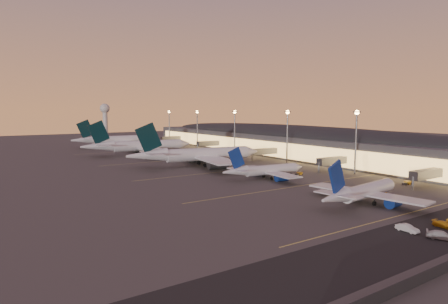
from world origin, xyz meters
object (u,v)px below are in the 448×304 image
at_px(baggage_tug_d, 385,181).
at_px(airliner_wide_far, 118,140).
at_px(baggage_tug_b, 407,183).
at_px(airliner_wide_mid, 139,146).
at_px(airliner_wide_near, 197,155).
at_px(service_van_d, 444,225).
at_px(airliner_narrow_south, 362,192).
at_px(radar_tower, 105,115).
at_px(service_van_a, 407,228).
at_px(airliner_narrow_north, 265,170).
at_px(baggage_tug_a, 382,192).
at_px(service_van_c, 442,235).
at_px(baggage_tug_c, 299,174).

bearing_deg(baggage_tug_d, airliner_wide_far, 100.89).
bearing_deg(baggage_tug_b, airliner_wide_mid, 105.14).
xyz_separation_m(airliner_wide_near, service_van_d, (-0.10, -110.78, -4.62)).
height_order(airliner_wide_far, baggage_tug_b, airliner_wide_far).
bearing_deg(airliner_narrow_south, radar_tower, 79.38).
relative_size(airliner_wide_far, service_van_a, 12.91).
distance_m(airliner_narrow_north, baggage_tug_d, 43.39).
xyz_separation_m(airliner_narrow_north, baggage_tug_d, (32.29, -28.85, -2.75)).
height_order(airliner_narrow_south, service_van_d, airliner_narrow_south).
xyz_separation_m(airliner_narrow_south, baggage_tug_a, (16.45, 4.90, -3.06)).
height_order(radar_tower, service_van_c, radar_tower).
bearing_deg(radar_tower, airliner_wide_mid, -98.89).
distance_m(airliner_wide_far, baggage_tug_c, 156.32).
relative_size(baggage_tug_c, service_van_c, 0.63).
xyz_separation_m(radar_tower, baggage_tug_c, (5.79, -248.75, -21.40)).
xyz_separation_m(airliner_narrow_north, radar_tower, (11.43, 248.17, 18.58)).
height_order(airliner_wide_far, service_van_c, airliner_wide_far).
bearing_deg(baggage_tug_c, radar_tower, 85.47).
bearing_deg(baggage_tug_d, baggage_tug_c, 116.82).
bearing_deg(airliner_narrow_north, service_van_c, -94.82).
height_order(baggage_tug_b, baggage_tug_d, baggage_tug_d).
bearing_deg(service_van_a, airliner_wide_near, 87.01).
bearing_deg(radar_tower, baggage_tug_d, -85.69).
xyz_separation_m(airliner_narrow_south, airliner_narrow_north, (2.47, 44.73, -0.20)).
bearing_deg(airliner_wide_near, radar_tower, 93.97).
distance_m(baggage_tug_b, service_van_c, 59.61).
bearing_deg(radar_tower, airliner_narrow_north, -92.64).
xyz_separation_m(airliner_narrow_south, airliner_wide_mid, (-9.30, 144.62, 1.80)).
relative_size(airliner_narrow_south, service_van_a, 7.84).
distance_m(airliner_wide_far, radar_tower, 97.61).
bearing_deg(baggage_tug_d, airliner_wide_mid, 107.66).
distance_m(airliner_narrow_south, baggage_tug_c, 48.44).
relative_size(airliner_wide_mid, service_van_c, 11.28).
height_order(airliner_wide_mid, airliner_wide_far, airliner_wide_mid).
bearing_deg(service_van_d, airliner_wide_far, 96.74).
bearing_deg(baggage_tug_d, radar_tower, 93.07).
distance_m(airliner_narrow_south, service_van_a, 23.66).
xyz_separation_m(baggage_tug_b, service_van_a, (-49.11, -29.12, 0.27)).
bearing_deg(baggage_tug_a, baggage_tug_d, 33.37).
height_order(airliner_wide_near, baggage_tug_d, airliner_wide_near).
xyz_separation_m(airliner_wide_mid, service_van_c, (-1.52, -171.24, -4.46)).
height_order(baggage_tug_d, service_van_c, service_van_c).
bearing_deg(airliner_narrow_north, service_van_d, -88.72).
distance_m(baggage_tug_b, service_van_a, 57.10).
distance_m(airliner_narrow_north, baggage_tug_c, 17.46).
bearing_deg(radar_tower, airliner_wide_far, -101.03).
distance_m(airliner_wide_near, airliner_wide_far, 110.84).
height_order(airliner_narrow_south, airliner_wide_near, airliner_wide_near).
bearing_deg(baggage_tug_b, airliner_wide_far, 98.65).
bearing_deg(service_van_c, baggage_tug_d, 14.36).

